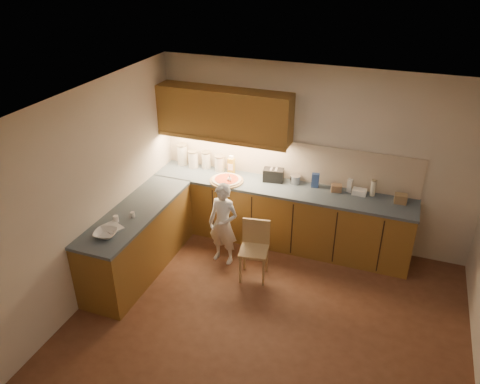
# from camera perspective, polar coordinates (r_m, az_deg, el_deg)

# --- Properties ---
(room) EXTENTS (4.54, 4.50, 2.62)m
(room) POSITION_cam_1_polar(r_m,az_deg,el_deg) (4.76, 3.97, -0.82)
(room) COLOR #552F1D
(room) RESTS_ON ground
(l_counter) EXTENTS (3.77, 2.62, 0.92)m
(l_counter) POSITION_cam_1_polar(r_m,az_deg,el_deg) (6.66, -0.85, -3.74)
(l_counter) COLOR olive
(l_counter) RESTS_ON ground
(backsplash) EXTENTS (3.75, 0.02, 0.58)m
(backsplash) POSITION_cam_1_polar(r_m,az_deg,el_deg) (6.78, 5.71, 3.92)
(backsplash) COLOR beige
(backsplash) RESTS_ON l_counter
(upper_cabinets) EXTENTS (1.95, 0.36, 0.73)m
(upper_cabinets) POSITION_cam_1_polar(r_m,az_deg,el_deg) (6.66, -1.98, 9.52)
(upper_cabinets) COLOR olive
(upper_cabinets) RESTS_ON ground
(pizza_on_board) EXTENTS (0.49, 0.49, 0.20)m
(pizza_on_board) POSITION_cam_1_polar(r_m,az_deg,el_deg) (6.76, -1.63, 1.46)
(pizza_on_board) COLOR tan
(pizza_on_board) RESTS_ON l_counter
(child) EXTENTS (0.47, 0.34, 1.19)m
(child) POSITION_cam_1_polar(r_m,az_deg,el_deg) (6.37, -2.05, -3.93)
(child) COLOR white
(child) RESTS_ON ground
(wooden_chair) EXTENTS (0.42, 0.42, 0.81)m
(wooden_chair) POSITION_cam_1_polar(r_m,az_deg,el_deg) (6.17, 1.81, -6.51)
(wooden_chair) COLOR tan
(wooden_chair) RESTS_ON ground
(mixing_bowl) EXTENTS (0.32, 0.32, 0.07)m
(mixing_bowl) POSITION_cam_1_polar(r_m,az_deg,el_deg) (5.74, -16.07, -4.91)
(mixing_bowl) COLOR silver
(mixing_bowl) RESTS_ON l_counter
(canister_a) EXTENTS (0.17, 0.17, 0.33)m
(canister_a) POSITION_cam_1_polar(r_m,az_deg,el_deg) (7.29, -7.04, 4.59)
(canister_a) COLOR silver
(canister_a) RESTS_ON l_counter
(canister_b) EXTENTS (0.16, 0.16, 0.27)m
(canister_b) POSITION_cam_1_polar(r_m,az_deg,el_deg) (7.18, -5.73, 4.01)
(canister_b) COLOR white
(canister_b) RESTS_ON l_counter
(canister_c) EXTENTS (0.14, 0.14, 0.26)m
(canister_c) POSITION_cam_1_polar(r_m,az_deg,el_deg) (7.15, -4.14, 3.94)
(canister_c) COLOR white
(canister_c) RESTS_ON l_counter
(canister_d) EXTENTS (0.15, 0.15, 0.25)m
(canister_d) POSITION_cam_1_polar(r_m,az_deg,el_deg) (7.03, -2.49, 3.52)
(canister_d) COLOR white
(canister_d) RESTS_ON l_counter
(oil_jug) EXTENTS (0.10, 0.07, 0.29)m
(oil_jug) POSITION_cam_1_polar(r_m,az_deg,el_deg) (6.94, -1.08, 3.24)
(oil_jug) COLOR #B69424
(oil_jug) RESTS_ON l_counter
(toaster) EXTENTS (0.31, 0.21, 0.19)m
(toaster) POSITION_cam_1_polar(r_m,az_deg,el_deg) (6.76, 4.10, 2.08)
(toaster) COLOR black
(toaster) RESTS_ON l_counter
(steel_pot) EXTENTS (0.16, 0.16, 0.12)m
(steel_pot) POSITION_cam_1_polar(r_m,az_deg,el_deg) (6.74, 6.75, 1.57)
(steel_pot) COLOR #A3A3A8
(steel_pot) RESTS_ON l_counter
(blue_box) EXTENTS (0.11, 0.08, 0.20)m
(blue_box) POSITION_cam_1_polar(r_m,az_deg,el_deg) (6.65, 9.17, 1.41)
(blue_box) COLOR #2E488A
(blue_box) RESTS_ON l_counter
(card_box_a) EXTENTS (0.16, 0.13, 0.10)m
(card_box_a) POSITION_cam_1_polar(r_m,az_deg,el_deg) (6.61, 11.67, 0.47)
(card_box_a) COLOR #A37B58
(card_box_a) RESTS_ON l_counter
(white_bottle) EXTENTS (0.07, 0.07, 0.19)m
(white_bottle) POSITION_cam_1_polar(r_m,az_deg,el_deg) (6.62, 13.23, 0.78)
(white_bottle) COLOR silver
(white_bottle) RESTS_ON l_counter
(flat_pack) EXTENTS (0.19, 0.14, 0.08)m
(flat_pack) POSITION_cam_1_polar(r_m,az_deg,el_deg) (6.61, 14.35, 0.02)
(flat_pack) COLOR white
(flat_pack) RESTS_ON l_counter
(tall_jar) EXTENTS (0.08, 0.08, 0.23)m
(tall_jar) POSITION_cam_1_polar(r_m,az_deg,el_deg) (6.59, 15.93, 0.51)
(tall_jar) COLOR white
(tall_jar) RESTS_ON l_counter
(card_box_b) EXTENTS (0.17, 0.13, 0.12)m
(card_box_b) POSITION_cam_1_polar(r_m,az_deg,el_deg) (6.54, 19.00, -0.77)
(card_box_b) COLOR #9A7C53
(card_box_b) RESTS_ON l_counter
(dough_cloth) EXTENTS (0.30, 0.28, 0.02)m
(dough_cloth) POSITION_cam_1_polar(r_m,az_deg,el_deg) (5.88, -15.34, -4.18)
(dough_cloth) COLOR silver
(dough_cloth) RESTS_ON l_counter
(spice_jar_a) EXTENTS (0.07, 0.07, 0.08)m
(spice_jar_a) POSITION_cam_1_polar(r_m,az_deg,el_deg) (5.98, -14.89, -3.18)
(spice_jar_a) COLOR white
(spice_jar_a) RESTS_ON l_counter
(spice_jar_b) EXTENTS (0.06, 0.06, 0.07)m
(spice_jar_b) POSITION_cam_1_polar(r_m,az_deg,el_deg) (6.03, -12.96, -2.73)
(spice_jar_b) COLOR silver
(spice_jar_b) RESTS_ON l_counter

